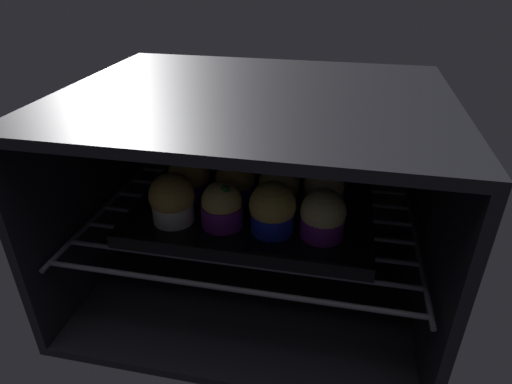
{
  "coord_description": "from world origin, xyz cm",
  "views": [
    {
      "loc": [
        13.49,
        -41.02,
        54.26
      ],
      "look_at": [
        0.0,
        23.75,
        17.44
      ],
      "focal_mm": 30.56,
      "sensor_mm": 36.0,
      "label": 1
    }
  ],
  "objects": [
    {
      "name": "muffin_row1_col1",
      "position": [
        -3.76,
        24.14,
        18.76
      ],
      "size": [
        6.99,
        6.99,
        7.81
      ],
      "color": "#1928B7",
      "rests_on": "baking_tray"
    },
    {
      "name": "muffin_row2_col3",
      "position": [
        11.66,
        31.73,
        19.22
      ],
      "size": [
        7.44,
        7.44,
        9.01
      ],
      "color": "#1928B7",
      "rests_on": "baking_tray"
    },
    {
      "name": "muffin_row0_col0",
      "position": [
        -12.09,
        15.57,
        19.11
      ],
      "size": [
        7.39,
        7.39,
        8.39
      ],
      "color": "silver",
      "rests_on": "baking_tray"
    },
    {
      "name": "muffin_row2_col1",
      "position": [
        -3.92,
        32.09,
        18.76
      ],
      "size": [
        6.76,
        6.76,
        7.78
      ],
      "color": "#0C8C84",
      "rests_on": "baking_tray"
    },
    {
      "name": "muffin_row0_col2",
      "position": [
        4.24,
        15.92,
        19.07
      ],
      "size": [
        7.34,
        7.34,
        8.41
      ],
      "color": "#1928B7",
      "rests_on": "baking_tray"
    },
    {
      "name": "muffin_row0_col3",
      "position": [
        12.02,
        16.17,
        18.73
      ],
      "size": [
        7.02,
        7.02,
        7.81
      ],
      "color": "#7A238C",
      "rests_on": "baking_tray"
    },
    {
      "name": "baking_tray",
      "position": [
        0.0,
        23.75,
        14.68
      ],
      "size": [
        39.91,
        31.96,
        2.2
      ],
      "color": "black",
      "rests_on": "oven_rack"
    },
    {
      "name": "muffin_row1_col2",
      "position": [
        3.99,
        24.08,
        18.82
      ],
      "size": [
        7.07,
        7.07,
        8.14
      ],
      "color": "red",
      "rests_on": "baking_tray"
    },
    {
      "name": "muffin_row0_col1",
      "position": [
        -3.92,
        15.98,
        18.66
      ],
      "size": [
        6.76,
        6.76,
        7.61
      ],
      "color": "#7A238C",
      "rests_on": "baking_tray"
    },
    {
      "name": "oven_cavity",
      "position": [
        0.0,
        26.25,
        17.0
      ],
      "size": [
        59.0,
        47.0,
        37.0
      ],
      "color": "black",
      "rests_on": "ground"
    },
    {
      "name": "muffin_row1_col0",
      "position": [
        -12.04,
        23.69,
        19.05
      ],
      "size": [
        7.26,
        7.26,
        8.29
      ],
      "color": "#1928B7",
      "rests_on": "baking_tray"
    },
    {
      "name": "muffin_row2_col0",
      "position": [
        -11.83,
        31.33,
        19.08
      ],
      "size": [
        6.98,
        6.98,
        8.63
      ],
      "color": "#1928B7",
      "rests_on": "baking_tray"
    },
    {
      "name": "muffin_row1_col3",
      "position": [
        11.57,
        23.66,
        19.15
      ],
      "size": [
        6.76,
        6.76,
        8.43
      ],
      "color": "#0C8C84",
      "rests_on": "baking_tray"
    },
    {
      "name": "muffin_row2_col2",
      "position": [
        3.82,
        31.4,
        19.12
      ],
      "size": [
        6.85,
        6.85,
        8.64
      ],
      "color": "#0C8C84",
      "rests_on": "baking_tray"
    },
    {
      "name": "oven_rack",
      "position": [
        0.0,
        22.0,
        13.6
      ],
      "size": [
        54.8,
        42.0,
        0.8
      ],
      "color": "#51515B",
      "rests_on": "oven_cavity"
    }
  ]
}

